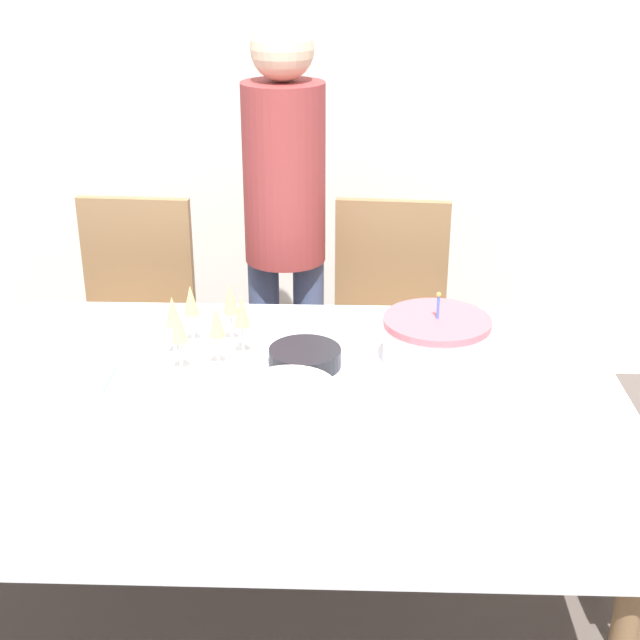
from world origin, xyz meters
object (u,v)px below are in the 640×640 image
(dining_chair_far_left, at_px, (134,325))
(dining_chair_far_right, at_px, (388,328))
(champagne_tray, at_px, (206,331))
(birthday_cake, at_px, (436,341))
(person_standing, at_px, (285,209))
(plate_stack_main, at_px, (289,396))
(plate_stack_dessert, at_px, (305,357))

(dining_chair_far_left, xyz_separation_m, dining_chair_far_right, (0.90, -0.00, 0.00))
(champagne_tray, bearing_deg, dining_chair_far_left, 118.55)
(dining_chair_far_left, xyz_separation_m, birthday_cake, (1.00, -0.72, 0.29))
(dining_chair_far_right, bearing_deg, champagne_tray, -127.01)
(dining_chair_far_right, distance_m, person_standing, 0.56)
(dining_chair_far_right, distance_m, plate_stack_main, 1.03)
(person_standing, bearing_deg, dining_chair_far_left, -171.77)
(plate_stack_main, bearing_deg, birthday_cake, 32.83)
(birthday_cake, relative_size, person_standing, 0.18)
(dining_chair_far_right, xyz_separation_m, birthday_cake, (0.09, -0.72, 0.29))
(dining_chair_far_left, height_order, champagne_tray, dining_chair_far_left)
(person_standing, bearing_deg, dining_chair_far_right, -12.08)
(birthday_cake, distance_m, plate_stack_main, 0.45)
(dining_chair_far_right, relative_size, champagne_tray, 2.87)
(dining_chair_far_left, distance_m, person_standing, 0.68)
(dining_chair_far_right, height_order, plate_stack_dessert, dining_chair_far_right)
(plate_stack_main, distance_m, person_standing, 1.05)
(person_standing, bearing_deg, plate_stack_main, -85.51)
(champagne_tray, height_order, plate_stack_main, champagne_tray)
(plate_stack_main, height_order, plate_stack_dessert, plate_stack_main)
(dining_chair_far_left, bearing_deg, birthday_cake, -35.85)
(dining_chair_far_left, xyz_separation_m, champagne_tray, (0.38, -0.70, 0.30))
(dining_chair_far_left, distance_m, plate_stack_main, 1.17)
(dining_chair_far_right, height_order, champagne_tray, dining_chair_far_right)
(dining_chair_far_right, bearing_deg, person_standing, 167.92)
(birthday_cake, bearing_deg, plate_stack_main, -147.17)
(plate_stack_main, bearing_deg, dining_chair_far_right, 73.56)
(plate_stack_main, bearing_deg, plate_stack_dessert, 83.15)
(birthday_cake, bearing_deg, person_standing, 119.79)
(plate_stack_main, bearing_deg, dining_chair_far_left, 122.85)
(dining_chair_far_right, height_order, plate_stack_main, dining_chair_far_right)
(champagne_tray, relative_size, plate_stack_dessert, 1.76)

